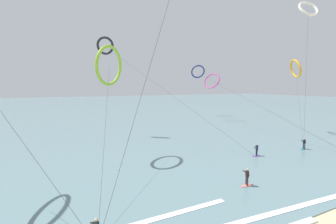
{
  "coord_description": "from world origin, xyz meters",
  "views": [
    {
      "loc": [
        -10.42,
        -0.6,
        9.45
      ],
      "look_at": [
        0.0,
        22.95,
        6.28
      ],
      "focal_mm": 22.19,
      "sensor_mm": 36.0,
      "label": 1
    }
  ],
  "objects_px": {
    "kite_ivory": "(308,9)",
    "kite_amber": "(296,69)",
    "surfer_coral": "(247,178)",
    "kite_lime": "(109,66)",
    "surfer_teal": "(304,144)",
    "surfer_violet": "(257,151)",
    "kite_navy": "(198,72)",
    "kite_charcoal": "(105,46)",
    "kite_magenta": "(212,81)"
  },
  "relations": [
    {
      "from": "surfer_coral",
      "to": "kite_magenta",
      "type": "xyz_separation_m",
      "value": [
        19.89,
        33.6,
        10.15
      ]
    },
    {
      "from": "surfer_teal",
      "to": "kite_lime",
      "type": "relative_size",
      "value": 0.1
    },
    {
      "from": "kite_magenta",
      "to": "kite_charcoal",
      "type": "bearing_deg",
      "value": -100.33
    },
    {
      "from": "kite_magenta",
      "to": "kite_amber",
      "type": "xyz_separation_m",
      "value": [
        5.95,
        -19.56,
        2.0
      ]
    },
    {
      "from": "surfer_violet",
      "to": "kite_amber",
      "type": "xyz_separation_m",
      "value": [
        18.27,
        8.12,
        12.15
      ]
    },
    {
      "from": "kite_lime",
      "to": "kite_ivory",
      "type": "bearing_deg",
      "value": 127.86
    },
    {
      "from": "surfer_violet",
      "to": "kite_amber",
      "type": "distance_m",
      "value": 23.4
    },
    {
      "from": "surfer_teal",
      "to": "kite_charcoal",
      "type": "relative_size",
      "value": 0.08
    },
    {
      "from": "surfer_violet",
      "to": "kite_charcoal",
      "type": "bearing_deg",
      "value": 62.47
    },
    {
      "from": "kite_amber",
      "to": "kite_charcoal",
      "type": "bearing_deg",
      "value": 100.25
    },
    {
      "from": "surfer_coral",
      "to": "kite_ivory",
      "type": "relative_size",
      "value": 0.07
    },
    {
      "from": "kite_lime",
      "to": "kite_charcoal",
      "type": "relative_size",
      "value": 0.78
    },
    {
      "from": "surfer_teal",
      "to": "kite_navy",
      "type": "relative_size",
      "value": 0.04
    },
    {
      "from": "surfer_teal",
      "to": "kite_ivory",
      "type": "bearing_deg",
      "value": -129.52
    },
    {
      "from": "kite_navy",
      "to": "surfer_coral",
      "type": "bearing_deg",
      "value": -69.73
    },
    {
      "from": "surfer_teal",
      "to": "surfer_violet",
      "type": "relative_size",
      "value": 1.0
    },
    {
      "from": "kite_lime",
      "to": "kite_amber",
      "type": "bearing_deg",
      "value": 137.34
    },
    {
      "from": "kite_navy",
      "to": "kite_magenta",
      "type": "bearing_deg",
      "value": -52.56
    },
    {
      "from": "surfer_coral",
      "to": "kite_amber",
      "type": "bearing_deg",
      "value": 135.9
    },
    {
      "from": "surfer_coral",
      "to": "kite_lime",
      "type": "relative_size",
      "value": 0.1
    },
    {
      "from": "surfer_teal",
      "to": "kite_lime",
      "type": "xyz_separation_m",
      "value": [
        -26.93,
        7.65,
        11.19
      ]
    },
    {
      "from": "kite_magenta",
      "to": "kite_charcoal",
      "type": "xyz_separation_m",
      "value": [
        -28.92,
        -6.95,
        5.94
      ]
    },
    {
      "from": "surfer_teal",
      "to": "kite_amber",
      "type": "relative_size",
      "value": 0.11
    },
    {
      "from": "kite_navy",
      "to": "kite_ivory",
      "type": "xyz_separation_m",
      "value": [
        -1.19,
        -34.66,
        7.6
      ]
    },
    {
      "from": "kite_ivory",
      "to": "surfer_teal",
      "type": "bearing_deg",
      "value": -121.71
    },
    {
      "from": "kite_charcoal",
      "to": "kite_amber",
      "type": "distance_m",
      "value": 37.29
    },
    {
      "from": "kite_ivory",
      "to": "kite_amber",
      "type": "height_order",
      "value": "kite_ivory"
    },
    {
      "from": "kite_charcoal",
      "to": "kite_ivory",
      "type": "distance_m",
      "value": 34.68
    },
    {
      "from": "surfer_teal",
      "to": "surfer_coral",
      "type": "relative_size",
      "value": 1.0
    },
    {
      "from": "surfer_coral",
      "to": "surfer_teal",
      "type": "bearing_deg",
      "value": 125.22
    },
    {
      "from": "kite_charcoal",
      "to": "kite_ivory",
      "type": "xyz_separation_m",
      "value": [
        29.32,
        -17.88,
        4.87
      ]
    },
    {
      "from": "surfer_coral",
      "to": "kite_magenta",
      "type": "bearing_deg",
      "value": 166.75
    },
    {
      "from": "kite_charcoal",
      "to": "kite_amber",
      "type": "bearing_deg",
      "value": -170.29
    },
    {
      "from": "kite_magenta",
      "to": "surfer_teal",
      "type": "bearing_deg",
      "value": -30.72
    },
    {
      "from": "surfer_coral",
      "to": "kite_amber",
      "type": "height_order",
      "value": "kite_amber"
    },
    {
      "from": "kite_navy",
      "to": "surfer_violet",
      "type": "bearing_deg",
      "value": -63.76
    },
    {
      "from": "surfer_violet",
      "to": "kite_charcoal",
      "type": "height_order",
      "value": "kite_charcoal"
    },
    {
      "from": "kite_ivory",
      "to": "kite_charcoal",
      "type": "bearing_deg",
      "value": 164.59
    },
    {
      "from": "kite_magenta",
      "to": "kite_ivory",
      "type": "height_order",
      "value": "kite_ivory"
    },
    {
      "from": "surfer_teal",
      "to": "kite_charcoal",
      "type": "xyz_separation_m",
      "value": [
        -25.52,
        21.34,
        16.09
      ]
    },
    {
      "from": "kite_lime",
      "to": "kite_amber",
      "type": "xyz_separation_m",
      "value": [
        36.29,
        1.09,
        0.95
      ]
    },
    {
      "from": "kite_navy",
      "to": "kite_amber",
      "type": "bearing_deg",
      "value": -34.97
    },
    {
      "from": "kite_navy",
      "to": "kite_charcoal",
      "type": "bearing_deg",
      "value": -104.61
    },
    {
      "from": "kite_charcoal",
      "to": "surfer_coral",
      "type": "bearing_deg",
      "value": 138.31
    },
    {
      "from": "kite_navy",
      "to": "kite_charcoal",
      "type": "distance_m",
      "value": 34.92
    },
    {
      "from": "surfer_coral",
      "to": "kite_ivory",
      "type": "bearing_deg",
      "value": 130.75
    },
    {
      "from": "surfer_coral",
      "to": "kite_magenta",
      "type": "height_order",
      "value": "kite_magenta"
    },
    {
      "from": "surfer_coral",
      "to": "kite_navy",
      "type": "bearing_deg",
      "value": 171.07
    },
    {
      "from": "kite_lime",
      "to": "kite_amber",
      "type": "relative_size",
      "value": 1.15
    },
    {
      "from": "surfer_violet",
      "to": "surfer_coral",
      "type": "bearing_deg",
      "value": 151.81
    }
  ]
}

